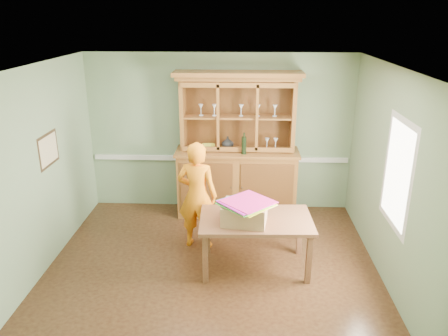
{
  "coord_description": "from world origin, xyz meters",
  "views": [
    {
      "loc": [
        0.4,
        -5.23,
        3.31
      ],
      "look_at": [
        0.14,
        0.4,
        1.29
      ],
      "focal_mm": 35.0,
      "sensor_mm": 36.0,
      "label": 1
    }
  ],
  "objects_px": {
    "dining_table": "(256,224)",
    "person": "(197,196)",
    "china_hutch": "(237,166)",
    "cardboard_box": "(244,213)"
  },
  "relations": [
    {
      "from": "china_hutch",
      "to": "cardboard_box",
      "type": "relative_size",
      "value": 4.35
    },
    {
      "from": "china_hutch",
      "to": "dining_table",
      "type": "xyz_separation_m",
      "value": [
        0.28,
        -1.74,
        -0.2
      ]
    },
    {
      "from": "china_hutch",
      "to": "person",
      "type": "distance_m",
      "value": 1.3
    },
    {
      "from": "dining_table",
      "to": "person",
      "type": "height_order",
      "value": "person"
    },
    {
      "from": "person",
      "to": "cardboard_box",
      "type": "bearing_deg",
      "value": 144.73
    },
    {
      "from": "dining_table",
      "to": "cardboard_box",
      "type": "relative_size",
      "value": 2.71
    },
    {
      "from": "dining_table",
      "to": "person",
      "type": "bearing_deg",
      "value": 143.75
    },
    {
      "from": "dining_table",
      "to": "person",
      "type": "relative_size",
      "value": 0.94
    },
    {
      "from": "china_hutch",
      "to": "cardboard_box",
      "type": "height_order",
      "value": "china_hutch"
    },
    {
      "from": "china_hutch",
      "to": "person",
      "type": "relative_size",
      "value": 1.5
    }
  ]
}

